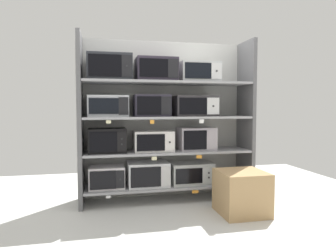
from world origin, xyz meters
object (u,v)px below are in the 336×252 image
Objects in this scene: microwave_8 at (195,106)px; shipping_carton at (241,192)px; microwave_4 at (153,141)px; microwave_6 at (108,106)px; microwave_2 at (191,173)px; microwave_5 at (196,139)px; microwave_11 at (199,72)px; microwave_3 at (107,140)px; microwave_9 at (110,67)px; microwave_1 at (148,174)px; microwave_7 at (152,106)px; microwave_10 at (156,70)px; microwave_0 at (107,177)px.

microwave_8 reaches higher than shipping_carton.
microwave_6 is (-0.58, 0.00, 0.46)m from microwave_4.
microwave_5 reaches higher than microwave_2.
microwave_2 is 1.08× the size of microwave_11.
microwave_4 is at bearing -179.99° from microwave_8.
microwave_2 is 1.44m from microwave_6.
microwave_5 is 0.90m from microwave_11.
microwave_2 is at bearing 119.81° from shipping_carton.
microwave_8 is at bearing 0.01° from microwave_3.
microwave_8 is (0.58, 0.00, 0.46)m from microwave_4.
microwave_2 is at bearing 0.02° from microwave_9.
microwave_8 is at bearing 0.01° from microwave_1.
microwave_4 is 0.60m from microwave_5.
microwave_6 is at bearing 179.96° from microwave_7.
microwave_9 is 1.19m from microwave_11.
shipping_carton is (1.01, -0.71, -0.12)m from microwave_1.
microwave_8 is 1.09× the size of microwave_10.
microwave_3 is at bearing -178.26° from microwave_6.
microwave_4 is 1.30m from shipping_carton.
microwave_8 is 1.04× the size of microwave_9.
microwave_4 is 1.01× the size of microwave_6.
microwave_9 is 1.05× the size of microwave_10.
microwave_6 reaches higher than microwave_3.
microwave_5 is 0.91× the size of shipping_carton.
microwave_5 is (0.60, -0.00, 0.02)m from microwave_4.
microwave_9 is (-0.49, -0.00, 1.39)m from microwave_1.
microwave_5 is at bearing -0.01° from microwave_4.
microwave_10 is at bearing 0.20° from microwave_4.
microwave_6 is at bearing 179.99° from microwave_11.
microwave_8 is (0.05, -0.00, 0.92)m from microwave_2.
microwave_3 is at bearing 155.12° from shipping_carton.
microwave_7 reaches higher than microwave_0.
microwave_3 is 0.83× the size of microwave_8.
microwave_1 is at bearing -179.99° from microwave_11.
microwave_9 is 2.24m from shipping_carton.
microwave_7 is 1.57m from shipping_carton.
microwave_7 is (0.59, 0.00, 0.92)m from microwave_0.
microwave_10 is at bearing 179.98° from microwave_5.
microwave_6 reaches higher than microwave_0.
shipping_carton is at bearing -24.69° from microwave_0.
microwave_0 is at bearing -179.97° from microwave_2.
microwave_6 reaches higher than shipping_carton.
microwave_2 is at bearing 0.02° from microwave_10.
microwave_6 is 1.96m from shipping_carton.
microwave_3 is 0.98× the size of microwave_5.
microwave_2 is 1.19× the size of microwave_3.
microwave_5 is 0.97m from shipping_carton.
microwave_8 is at bearing -0.32° from microwave_2.
microwave_11 reaches higher than microwave_1.
microwave_8 is (0.60, 0.00, -0.01)m from microwave_7.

